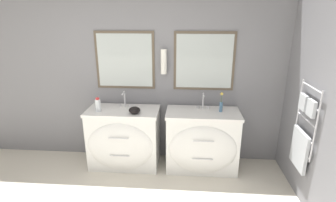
# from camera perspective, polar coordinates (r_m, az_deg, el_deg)

# --- Properties ---
(wall_back) EXTENTS (6.00, 0.16, 2.60)m
(wall_back) POSITION_cam_1_polar(r_m,az_deg,el_deg) (3.82, -8.17, 6.12)
(wall_back) COLOR slate
(wall_back) RESTS_ON ground_plane
(wall_right) EXTENTS (0.13, 4.03, 2.60)m
(wall_right) POSITION_cam_1_polar(r_m,az_deg,el_deg) (2.98, 31.96, -0.31)
(wall_right) COLOR slate
(wall_right) RESTS_ON ground_plane
(vanity_left) EXTENTS (1.00, 0.57, 0.85)m
(vanity_left) POSITION_cam_1_polar(r_m,az_deg,el_deg) (3.80, -9.59, -7.99)
(vanity_left) COLOR white
(vanity_left) RESTS_ON ground_plane
(vanity_right) EXTENTS (1.00, 0.57, 0.85)m
(vanity_right) POSITION_cam_1_polar(r_m,az_deg,el_deg) (3.71, 7.42, -8.62)
(vanity_right) COLOR white
(vanity_right) RESTS_ON ground_plane
(faucet_left) EXTENTS (0.17, 0.14, 0.23)m
(faucet_left) POSITION_cam_1_polar(r_m,az_deg,el_deg) (3.74, -9.47, 0.38)
(faucet_left) COLOR silver
(faucet_left) RESTS_ON vanity_left
(faucet_right) EXTENTS (0.17, 0.14, 0.23)m
(faucet_right) POSITION_cam_1_polar(r_m,az_deg,el_deg) (3.64, 7.65, -0.03)
(faucet_right) COLOR silver
(faucet_right) RESTS_ON vanity_right
(toiletry_bottle) EXTENTS (0.07, 0.07, 0.19)m
(toiletry_bottle) POSITION_cam_1_polar(r_m,az_deg,el_deg) (3.65, -15.01, -0.85)
(toiletry_bottle) COLOR silver
(toiletry_bottle) RESTS_ON vanity_left
(amenity_bowl) EXTENTS (0.15, 0.15, 0.09)m
(amenity_bowl) POSITION_cam_1_polar(r_m,az_deg,el_deg) (3.49, -7.30, -2.00)
(amenity_bowl) COLOR black
(amenity_bowl) RESTS_ON vanity_left
(flower_vase) EXTENTS (0.04, 0.04, 0.27)m
(flower_vase) POSITION_cam_1_polar(r_m,az_deg,el_deg) (3.58, 11.49, -0.72)
(flower_vase) COLOR teal
(flower_vase) RESTS_ON vanity_right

